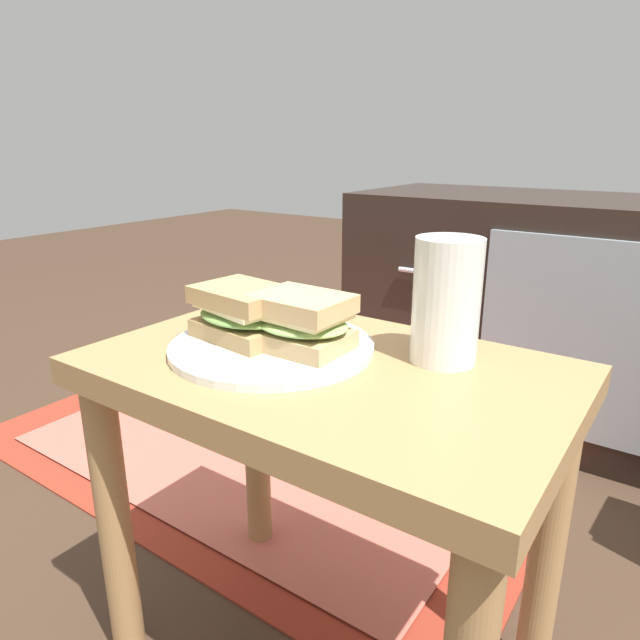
% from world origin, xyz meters
% --- Properties ---
extents(side_table, '(0.56, 0.36, 0.46)m').
position_xyz_m(side_table, '(0.00, 0.00, 0.37)').
color(side_table, '#A37A4C').
rests_on(side_table, ground).
extents(tv_cabinet, '(0.96, 0.46, 0.58)m').
position_xyz_m(tv_cabinet, '(0.03, 0.95, 0.29)').
color(tv_cabinet, black).
rests_on(tv_cabinet, ground).
extents(area_rug, '(1.29, 0.72, 0.01)m').
position_xyz_m(area_rug, '(-0.45, 0.36, 0.00)').
color(area_rug, maroon).
rests_on(area_rug, ground).
extents(plate, '(0.25, 0.25, 0.01)m').
position_xyz_m(plate, '(-0.08, -0.01, 0.47)').
color(plate, silver).
rests_on(plate, side_table).
extents(sandwich_front, '(0.14, 0.11, 0.07)m').
position_xyz_m(sandwich_front, '(-0.12, -0.01, 0.50)').
color(sandwich_front, tan).
rests_on(sandwich_front, plate).
extents(sandwich_back, '(0.12, 0.09, 0.07)m').
position_xyz_m(sandwich_back, '(-0.03, -0.00, 0.50)').
color(sandwich_back, tan).
rests_on(sandwich_back, plate).
extents(beer_glass, '(0.08, 0.08, 0.15)m').
position_xyz_m(beer_glass, '(0.11, 0.08, 0.53)').
color(beer_glass, silver).
rests_on(beer_glass, side_table).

